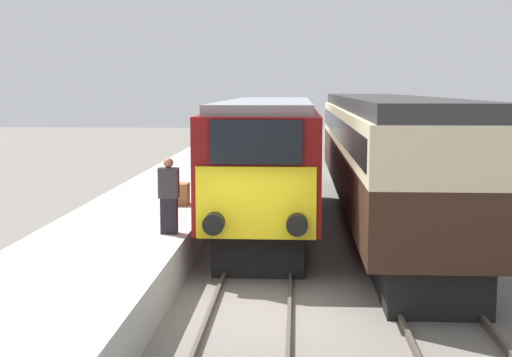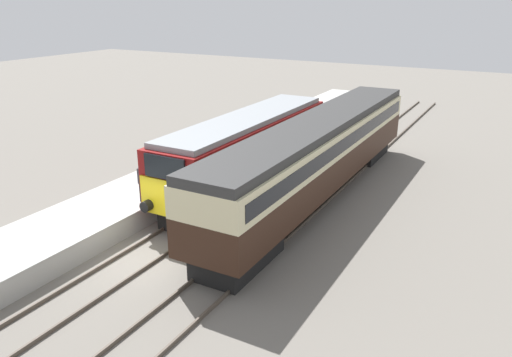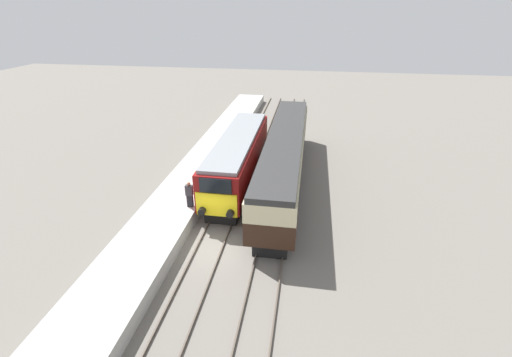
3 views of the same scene
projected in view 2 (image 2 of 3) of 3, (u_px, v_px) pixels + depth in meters
ground_plane at (141, 257)px, 18.41m from camera, size 120.00×120.00×0.00m
platform_left at (194, 171)px, 26.34m from camera, size 3.50×50.00×0.89m
rails_near_track at (216, 209)px, 22.50m from camera, size 1.51×60.00×0.14m
rails_far_track at (283, 224)px, 20.95m from camera, size 1.50×60.00×0.14m
locomotive at (247, 150)px, 24.22m from camera, size 2.70×12.93×3.75m
passenger_carriage at (319, 150)px, 23.24m from camera, size 2.75×19.20×3.85m
person_on_platform at (144, 183)px, 20.89m from camera, size 0.44×0.26×1.69m
luggage_crate at (190, 167)px, 24.53m from camera, size 0.70×0.56×0.60m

